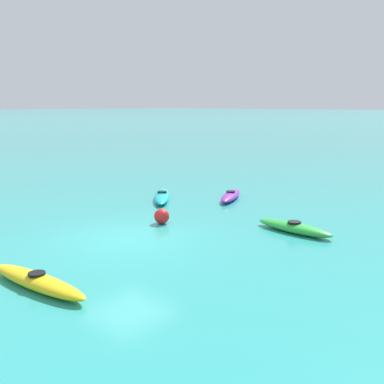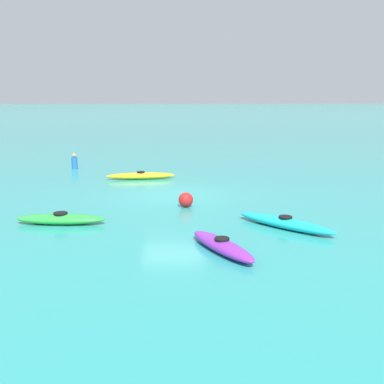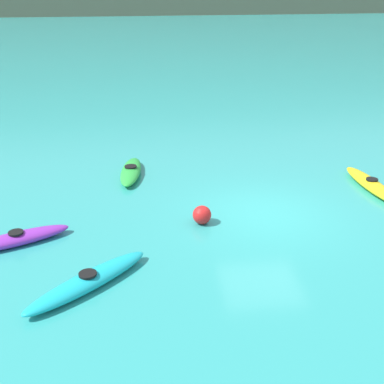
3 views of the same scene
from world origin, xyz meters
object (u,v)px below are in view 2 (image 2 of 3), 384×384
person_near_shore (74,162)px  kayak_green (61,219)px  kayak_purple (222,246)px  buoy_red (186,200)px  kayak_yellow (141,176)px  kayak_cyan (285,223)px

person_near_shore → kayak_green: bearing=-170.9°
kayak_purple → buoy_red: size_ratio=5.14×
kayak_yellow → person_near_shore: bearing=48.9°
kayak_yellow → kayak_cyan: same height
kayak_yellow → person_near_shore: 5.11m
kayak_green → kayak_cyan: same height
kayak_green → kayak_purple: bearing=-121.2°
kayak_yellow → kayak_cyan: size_ratio=1.18×
kayak_purple → person_near_shore: 15.60m
kayak_green → kayak_cyan: bearing=-96.8°
person_near_shore → kayak_cyan: bearing=-144.3°
kayak_cyan → kayak_purple: size_ratio=1.04×
kayak_yellow → kayak_green: (-7.94, 2.03, 0.00)m
buoy_red → person_near_shore: person_near_shore is taller
person_near_shore → kayak_purple: bearing=-155.2°
kayak_yellow → person_near_shore: person_near_shore is taller
kayak_purple → buoy_red: 4.98m
kayak_yellow → kayak_purple: (-10.81, -2.69, 0.00)m
kayak_cyan → buoy_red: bearing=45.1°
kayak_yellow → kayak_purple: 11.14m
kayak_green → buoy_red: bearing=-62.6°
kayak_green → buoy_red: (2.07, -3.99, 0.10)m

